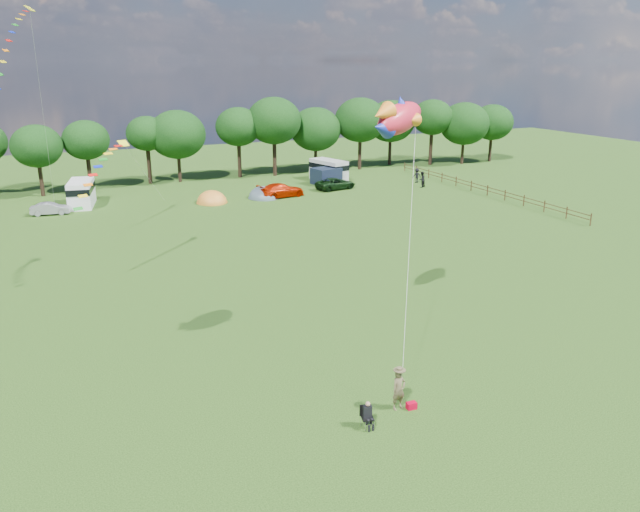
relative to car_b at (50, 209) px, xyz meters
name	(u,v)px	position (x,y,z in m)	size (l,w,h in m)	color
ground_plane	(387,381)	(13.83, -43.18, -0.61)	(180.00, 180.00, 0.00)	black
tree_line	(207,130)	(19.13, 11.81, 5.73)	(102.98, 10.98, 10.27)	black
fence	(479,187)	(45.83, -8.68, 0.09)	(0.12, 33.12, 1.20)	#472D19
car_b	(50,209)	(0.00, 0.00, 0.00)	(1.30, 3.48, 1.23)	gray
car_c	(281,190)	(24.01, -1.49, 0.17)	(2.19, 5.22, 1.56)	#AE1A00
car_d	(336,184)	(31.54, 0.11, 0.07)	(2.27, 5.02, 1.37)	black
campervan_b	(81,192)	(3.20, 2.95, 0.83)	(3.27, 5.80, 2.68)	white
campervan_d	(329,169)	(33.23, 5.77, 0.80)	(3.63, 5.77, 2.63)	#B3B4B5
tent_orange	(212,203)	(16.13, -1.15, -0.59)	(3.37, 3.70, 2.64)	orange
tent_greyblue	(264,198)	(22.06, -1.09, -0.59)	(3.48, 3.81, 2.59)	#4D606A
awning_navy	(326,176)	(31.93, 3.70, 0.38)	(3.18, 2.58, 1.99)	black
kite_flyer	(399,390)	(13.00, -45.55, 0.32)	(0.68, 0.45, 1.87)	brown
camp_chair	(367,412)	(11.06, -46.27, 0.11)	(0.59, 0.60, 1.21)	#99999E
kite_bag	(411,406)	(13.53, -45.81, -0.46)	(0.44, 0.29, 0.31)	#AE001D
fish_kite	(396,119)	(16.55, -38.58, 11.29)	(4.29, 2.98, 2.29)	red
streamer_kite_a	(16,33)	(-0.74, -14.43, 15.95)	(3.33, 5.70, 5.80)	yellow
streamer_kite_b	(105,163)	(3.76, -21.83, 7.43)	(4.37, 4.63, 3.83)	#FEFC1E
walker_a	(422,179)	(41.59, -3.06, 0.35)	(0.94, 0.58, 1.93)	black
walker_b	(417,175)	(42.68, -0.21, 0.29)	(1.17, 0.54, 1.82)	black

